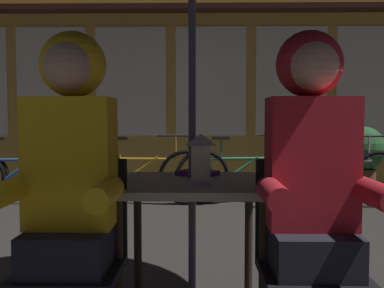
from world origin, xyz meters
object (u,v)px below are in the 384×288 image
(person_left_hooded, at_px, (69,169))
(bicycle_fifth, at_px, (335,178))
(potted_plant, at_px, (362,154))
(chair_right, at_px, (308,254))
(cafe_table, at_px, (192,201))
(chair_left, at_px, (75,253))
(bicycle_fourth, at_px, (244,175))
(lantern, at_px, (201,157))
(book, at_px, (198,173))
(bicycle_second, at_px, (22,176))
(person_right_hooded, at_px, (312,169))
(bicycle_third, at_px, (143,176))

(person_left_hooded, xyz_separation_m, bicycle_fifth, (2.07, 3.53, -0.50))
(potted_plant, bearing_deg, person_left_hooded, -121.14)
(chair_right, height_order, bicycle_fifth, chair_right)
(cafe_table, xyz_separation_m, potted_plant, (2.23, 4.07, -0.09))
(chair_left, height_order, bicycle_fifth, chair_left)
(cafe_table, height_order, bicycle_fourth, bicycle_fourth)
(person_left_hooded, xyz_separation_m, bicycle_fourth, (1.05, 3.78, -0.50))
(lantern, bearing_deg, bicycle_fifth, 63.77)
(chair_right, bearing_deg, book, 127.98)
(cafe_table, bearing_deg, lantern, -44.41)
(cafe_table, relative_size, bicycle_second, 0.44)
(lantern, xyz_separation_m, bicycle_second, (-2.11, 3.21, -0.51))
(bicycle_fourth, bearing_deg, chair_right, -91.34)
(person_right_hooded, height_order, bicycle_fourth, person_right_hooded)
(bicycle_third, distance_m, bicycle_fourth, 1.21)
(bicycle_second, relative_size, book, 8.35)
(chair_left, height_order, person_left_hooded, person_left_hooded)
(bicycle_third, bearing_deg, chair_left, -87.43)
(person_right_hooded, distance_m, potted_plant, 4.83)
(chair_right, xyz_separation_m, bicycle_fourth, (0.09, 3.72, -0.14))
(lantern, relative_size, potted_plant, 0.25)
(cafe_table, relative_size, person_right_hooded, 0.53)
(cafe_table, distance_m, chair_right, 0.62)
(cafe_table, relative_size, book, 3.70)
(bicycle_third, height_order, bicycle_fourth, same)
(cafe_table, xyz_separation_m, bicycle_fifth, (1.59, 3.10, -0.29))
(bicycle_second, relative_size, bicycle_fifth, 0.99)
(person_right_hooded, relative_size, potted_plant, 1.52)
(lantern, relative_size, book, 1.16)
(bicycle_second, bearing_deg, chair_right, -54.23)
(lantern, xyz_separation_m, book, (-0.02, 0.25, -0.11))
(chair_right, distance_m, bicycle_second, 4.36)
(person_right_hooded, distance_m, bicycle_fifth, 3.73)
(person_left_hooded, height_order, bicycle_fourth, person_left_hooded)
(lantern, xyz_separation_m, chair_left, (-0.52, -0.33, -0.37))
(chair_left, bearing_deg, person_left_hooded, -90.00)
(chair_left, xyz_separation_m, person_right_hooded, (0.96, -0.06, 0.36))
(book, bearing_deg, potted_plant, 87.79)
(bicycle_fifth, bearing_deg, book, -118.45)
(bicycle_third, height_order, potted_plant, potted_plant)
(chair_left, height_order, potted_plant, potted_plant)
(bicycle_second, relative_size, bicycle_third, 0.99)
(cafe_table, bearing_deg, bicycle_fourth, 80.40)
(lantern, distance_m, chair_left, 0.72)
(chair_right, distance_m, book, 0.78)
(lantern, xyz_separation_m, person_right_hooded, (0.44, -0.38, -0.01))
(chair_left, distance_m, bicycle_fourth, 3.87)
(bicycle_second, distance_m, potted_plant, 4.40)
(cafe_table, xyz_separation_m, bicycle_fourth, (0.57, 3.35, -0.29))
(cafe_table, relative_size, lantern, 3.20)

